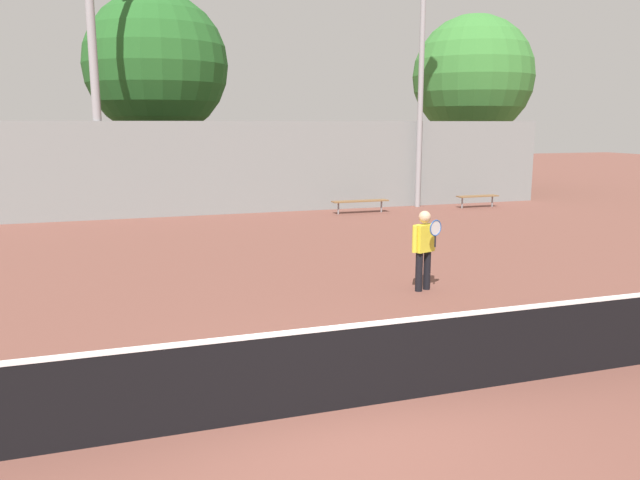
{
  "coord_description": "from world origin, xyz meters",
  "views": [
    {
      "loc": [
        -2.17,
        -6.2,
        3.2
      ],
      "look_at": [
        1.71,
        5.52,
        0.88
      ],
      "focal_mm": 35.0,
      "sensor_mm": 36.0,
      "label": 1
    }
  ],
  "objects_px": {
    "tennis_player": "(424,245)",
    "tree_green_broad": "(156,66)",
    "bench_courtside_far": "(478,197)",
    "tennis_net": "(330,368)",
    "light_pole_near_left": "(423,10)",
    "bench_courtside_near": "(360,202)",
    "light_pole_far_right": "(90,14)",
    "tree_green_tall": "(473,77)"
  },
  "relations": [
    {
      "from": "tennis_player",
      "to": "tree_green_broad",
      "type": "height_order",
      "value": "tree_green_broad"
    },
    {
      "from": "bench_courtside_far",
      "to": "tennis_net",
      "type": "bearing_deg",
      "value": -127.32
    },
    {
      "from": "light_pole_near_left",
      "to": "tree_green_broad",
      "type": "xyz_separation_m",
      "value": [
        -9.3,
        4.4,
        -1.85
      ]
    },
    {
      "from": "bench_courtside_near",
      "to": "bench_courtside_far",
      "type": "distance_m",
      "value": 4.84
    },
    {
      "from": "light_pole_far_right",
      "to": "light_pole_near_left",
      "type": "bearing_deg",
      "value": -2.37
    },
    {
      "from": "light_pole_near_left",
      "to": "bench_courtside_near",
      "type": "bearing_deg",
      "value": -160.84
    },
    {
      "from": "bench_courtside_near",
      "to": "tennis_player",
      "type": "bearing_deg",
      "value": -105.26
    },
    {
      "from": "tennis_player",
      "to": "tree_green_broad",
      "type": "distance_m",
      "value": 16.59
    },
    {
      "from": "tennis_net",
      "to": "bench_courtside_far",
      "type": "distance_m",
      "value": 18.19
    },
    {
      "from": "tennis_net",
      "to": "bench_courtside_far",
      "type": "height_order",
      "value": "tennis_net"
    },
    {
      "from": "light_pole_near_left",
      "to": "tree_green_broad",
      "type": "distance_m",
      "value": 10.46
    },
    {
      "from": "light_pole_far_right",
      "to": "tree_green_broad",
      "type": "relative_size",
      "value": 1.44
    },
    {
      "from": "tennis_player",
      "to": "tennis_net",
      "type": "bearing_deg",
      "value": -148.52
    },
    {
      "from": "bench_courtside_near",
      "to": "light_pole_near_left",
      "type": "xyz_separation_m",
      "value": [
        2.79,
        0.97,
        6.84
      ]
    },
    {
      "from": "light_pole_far_right",
      "to": "tree_green_tall",
      "type": "bearing_deg",
      "value": 14.81
    },
    {
      "from": "light_pole_near_left",
      "to": "tennis_net",
      "type": "bearing_deg",
      "value": -120.16
    },
    {
      "from": "tennis_net",
      "to": "tree_green_broad",
      "type": "distance_m",
      "value": 20.44
    },
    {
      "from": "light_pole_near_left",
      "to": "light_pole_far_right",
      "type": "relative_size",
      "value": 1.01
    },
    {
      "from": "bench_courtside_near",
      "to": "tennis_net",
      "type": "bearing_deg",
      "value": -113.15
    },
    {
      "from": "tennis_player",
      "to": "bench_courtside_far",
      "type": "relative_size",
      "value": 0.94
    },
    {
      "from": "bench_courtside_far",
      "to": "tree_green_tall",
      "type": "height_order",
      "value": "tree_green_tall"
    },
    {
      "from": "tree_green_tall",
      "to": "tree_green_broad",
      "type": "relative_size",
      "value": 1.0
    },
    {
      "from": "bench_courtside_near",
      "to": "bench_courtside_far",
      "type": "bearing_deg",
      "value": 0.0
    },
    {
      "from": "tennis_player",
      "to": "tree_green_tall",
      "type": "xyz_separation_m",
      "value": [
        10.82,
        16.05,
        4.45
      ]
    },
    {
      "from": "tennis_net",
      "to": "tennis_player",
      "type": "distance_m",
      "value": 5.52
    },
    {
      "from": "tennis_player",
      "to": "light_pole_far_right",
      "type": "relative_size",
      "value": 0.13
    },
    {
      "from": "tennis_player",
      "to": "tree_green_tall",
      "type": "height_order",
      "value": "tree_green_tall"
    },
    {
      "from": "tree_green_broad",
      "to": "light_pole_near_left",
      "type": "bearing_deg",
      "value": -25.31
    },
    {
      "from": "tennis_player",
      "to": "light_pole_near_left",
      "type": "bearing_deg",
      "value": 43.28
    },
    {
      "from": "bench_courtside_far",
      "to": "tree_green_tall",
      "type": "xyz_separation_m",
      "value": [
        3.21,
        5.89,
        4.92
      ]
    },
    {
      "from": "tree_green_broad",
      "to": "tree_green_tall",
      "type": "bearing_deg",
      "value": 2.06
    },
    {
      "from": "light_pole_near_left",
      "to": "light_pole_far_right",
      "type": "xyz_separation_m",
      "value": [
        -11.56,
        0.48,
        -0.65
      ]
    },
    {
      "from": "bench_courtside_far",
      "to": "light_pole_near_left",
      "type": "xyz_separation_m",
      "value": [
        -2.06,
        0.97,
        6.84
      ]
    },
    {
      "from": "tennis_net",
      "to": "bench_courtside_far",
      "type": "bearing_deg",
      "value": 52.68
    },
    {
      "from": "tree_green_tall",
      "to": "bench_courtside_near",
      "type": "bearing_deg",
      "value": -143.8
    },
    {
      "from": "light_pole_far_right",
      "to": "tree_green_tall",
      "type": "height_order",
      "value": "light_pole_far_right"
    },
    {
      "from": "tennis_player",
      "to": "bench_courtside_near",
      "type": "xyz_separation_m",
      "value": [
        2.77,
        10.15,
        -0.47
      ]
    },
    {
      "from": "tennis_net",
      "to": "bench_courtside_near",
      "type": "relative_size",
      "value": 5.3
    },
    {
      "from": "light_pole_near_left",
      "to": "tree_green_tall",
      "type": "xyz_separation_m",
      "value": [
        5.26,
        4.92,
        -1.92
      ]
    },
    {
      "from": "tree_green_tall",
      "to": "tennis_net",
      "type": "bearing_deg",
      "value": -124.96
    },
    {
      "from": "bench_courtside_near",
      "to": "tree_green_broad",
      "type": "bearing_deg",
      "value": 140.52
    },
    {
      "from": "tennis_player",
      "to": "light_pole_far_right",
      "type": "height_order",
      "value": "light_pole_far_right"
    }
  ]
}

